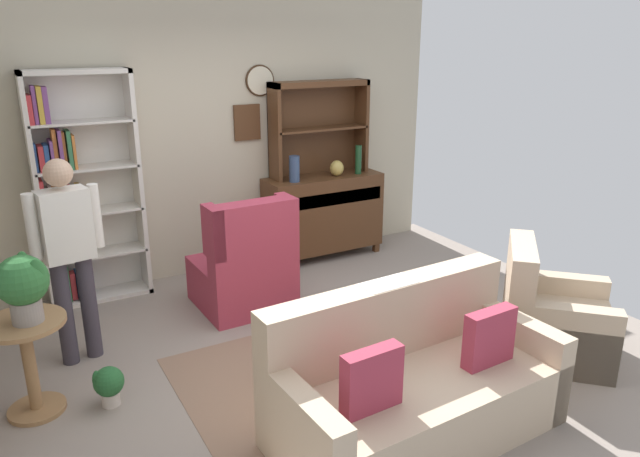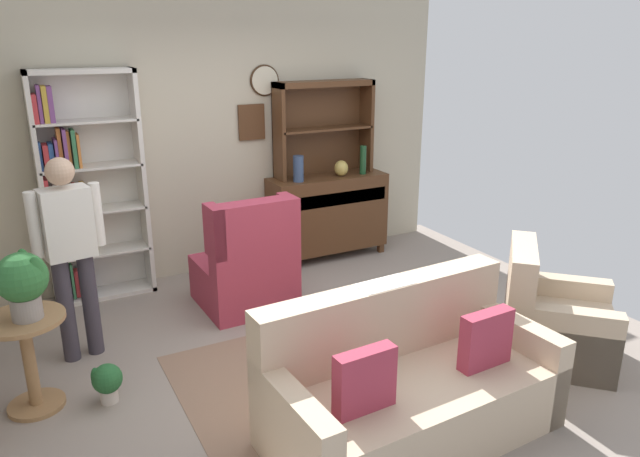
% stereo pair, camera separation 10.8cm
% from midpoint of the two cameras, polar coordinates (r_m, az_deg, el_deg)
% --- Properties ---
extents(ground_plane, '(5.40, 4.60, 0.02)m').
position_cam_midpoint_polar(ground_plane, '(4.77, 0.73, -11.88)').
color(ground_plane, gray).
extents(wall_back, '(5.00, 0.09, 2.80)m').
position_cam_midpoint_polar(wall_back, '(6.16, -8.83, 8.83)').
color(wall_back, '#BCB299').
rests_on(wall_back, ground_plane).
extents(area_rug, '(2.72, 1.63, 0.01)m').
position_cam_midpoint_polar(area_rug, '(4.63, 4.78, -12.75)').
color(area_rug, '#846651').
rests_on(area_rug, ground_plane).
extents(bookshelf, '(0.90, 0.30, 2.10)m').
position_cam_midpoint_polar(bookshelf, '(5.76, -21.25, 3.40)').
color(bookshelf, silver).
rests_on(bookshelf, ground_plane).
extents(sideboard, '(1.30, 0.45, 0.92)m').
position_cam_midpoint_polar(sideboard, '(6.55, 1.20, 1.56)').
color(sideboard, '#4C2D19').
rests_on(sideboard, ground_plane).
extents(sideboard_hutch, '(1.10, 0.26, 1.00)m').
position_cam_midpoint_polar(sideboard_hutch, '(6.43, 0.78, 10.82)').
color(sideboard_hutch, '#4C2D19').
rests_on(sideboard_hutch, sideboard).
extents(vase_tall, '(0.11, 0.11, 0.27)m').
position_cam_midpoint_polar(vase_tall, '(6.17, -1.59, 5.75)').
color(vase_tall, '#33476B').
rests_on(vase_tall, sideboard).
extents(vase_round, '(0.15, 0.15, 0.17)m').
position_cam_midpoint_polar(vase_round, '(6.43, 2.54, 5.80)').
color(vase_round, tan).
rests_on(vase_round, sideboard).
extents(bottle_wine, '(0.07, 0.07, 0.31)m').
position_cam_midpoint_polar(bottle_wine, '(6.53, 4.63, 6.59)').
color(bottle_wine, '#194223').
rests_on(bottle_wine, sideboard).
extents(couch_floral, '(1.84, 0.93, 0.90)m').
position_cam_midpoint_polar(couch_floral, '(3.82, 9.26, -14.81)').
color(couch_floral, '#C6AD8E').
rests_on(couch_floral, ground_plane).
extents(armchair_floral, '(1.08, 1.08, 0.88)m').
position_cam_midpoint_polar(armchair_floral, '(4.92, 21.95, -8.38)').
color(armchair_floral, '#C6AD8E').
rests_on(armchair_floral, ground_plane).
extents(wingback_chair, '(0.80, 0.82, 1.05)m').
position_cam_midpoint_polar(wingback_chair, '(5.37, -6.44, -3.79)').
color(wingback_chair, '#A33347').
rests_on(wingback_chair, ground_plane).
extents(plant_stand, '(0.52, 0.52, 0.66)m').
position_cam_midpoint_polar(plant_stand, '(4.35, -25.58, -10.71)').
color(plant_stand, '#997047').
rests_on(plant_stand, ground_plane).
extents(potted_plant_large, '(0.32, 0.32, 0.44)m').
position_cam_midpoint_polar(potted_plant_large, '(4.12, -25.97, -4.55)').
color(potted_plant_large, gray).
rests_on(potted_plant_large, plant_stand).
extents(potted_plant_small, '(0.20, 0.20, 0.28)m').
position_cam_midpoint_polar(potted_plant_small, '(4.34, -19.10, -13.65)').
color(potted_plant_small, beige).
rests_on(potted_plant_small, ground_plane).
extents(person_reading, '(0.53, 0.25, 1.56)m').
position_cam_midpoint_polar(person_reading, '(4.69, -22.27, -1.51)').
color(person_reading, '#38333D').
rests_on(person_reading, ground_plane).
extents(coffee_table, '(0.80, 0.50, 0.42)m').
position_cam_midpoint_polar(coffee_table, '(4.51, 4.07, -8.56)').
color(coffee_table, '#4C2D19').
rests_on(coffee_table, ground_plane).
extents(book_stack, '(0.21, 0.14, 0.10)m').
position_cam_midpoint_polar(book_stack, '(4.48, 3.68, -7.11)').
color(book_stack, '#337247').
rests_on(book_stack, coffee_table).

